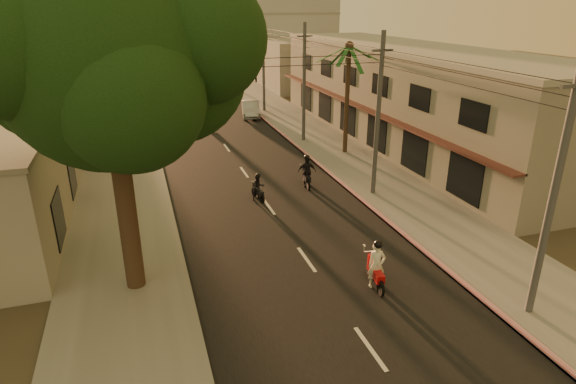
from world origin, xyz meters
name	(u,v)px	position (x,y,z in m)	size (l,w,h in m)	color
ground	(324,284)	(0.00, 0.00, 0.00)	(160.00, 160.00, 0.00)	#383023
road	(227,148)	(0.00, 20.00, 0.01)	(10.00, 140.00, 0.02)	black
sidewalk_right	(319,139)	(7.50, 20.00, 0.06)	(5.00, 140.00, 0.12)	slate
sidewalk_left	(123,156)	(-7.50, 20.00, 0.06)	(5.00, 140.00, 0.12)	slate
curb_stripe	(312,159)	(5.10, 15.00, 0.10)	(0.20, 60.00, 0.20)	#B01222
shophouse_row	(406,94)	(13.95, 18.00, 3.65)	(8.80, 34.20, 7.30)	gray
broadleaf_tree	(119,62)	(-6.61, 2.14, 8.48)	(9.60, 8.70, 12.10)	black
palm_tree	(349,52)	(8.00, 16.00, 7.15)	(5.00, 5.00, 8.20)	black
utility_poles	(304,57)	(6.20, 20.00, 6.54)	(1.20, 48.26, 9.00)	#38383A
filler_right	(296,64)	(14.00, 45.00, 3.00)	(8.00, 14.00, 6.00)	gray
filler_left_near	(46,97)	(-14.00, 34.00, 2.20)	(8.00, 14.00, 4.40)	gray
filler_left_far	(65,62)	(-14.00, 52.00, 3.50)	(8.00, 14.00, 7.00)	gray
scooter_red	(376,266)	(1.84, -0.74, 0.88)	(0.90, 2.02, 2.00)	black
scooter_mid_a	(258,188)	(-0.28, 9.18, 0.72)	(0.92, 1.60, 1.58)	black
scooter_mid_b	(307,172)	(3.01, 10.37, 0.90)	(1.26, 2.01, 1.99)	black
scooter_far_a	(206,118)	(-0.44, 27.05, 0.83)	(0.88, 1.88, 1.85)	black
parked_car	(251,109)	(4.30, 29.96, 0.75)	(2.38, 4.76, 1.50)	#919398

